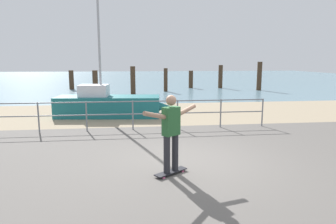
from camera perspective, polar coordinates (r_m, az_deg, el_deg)
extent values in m
cube|color=#605B56|center=(6.58, 5.67, -12.15)|extent=(24.00, 10.00, 0.04)
cube|color=tan|center=(14.23, -1.34, -0.18)|extent=(24.00, 6.00, 0.04)
cube|color=slate|center=(42.04, -5.11, 6.35)|extent=(72.00, 50.00, 0.04)
cylinder|color=slate|center=(11.17, -23.10, -0.96)|extent=(0.05, 0.05, 1.05)
cylinder|color=slate|center=(10.83, -15.03, -0.82)|extent=(0.05, 0.05, 1.05)
cylinder|color=slate|center=(10.72, -6.61, -0.66)|extent=(0.05, 0.05, 1.05)
cylinder|color=slate|center=(10.85, 1.79, -0.48)|extent=(0.05, 0.05, 1.05)
cylinder|color=slate|center=(11.19, 9.84, -0.30)|extent=(0.05, 0.05, 1.05)
cylinder|color=slate|center=(11.75, 17.26, -0.13)|extent=(0.05, 0.05, 1.05)
cylinder|color=slate|center=(10.65, -6.66, 1.96)|extent=(9.51, 0.04, 0.04)
cylinder|color=slate|center=(10.71, -6.62, -0.38)|extent=(9.51, 0.04, 0.04)
cube|color=#19666B|center=(13.43, -11.10, 1.00)|extent=(4.53, 1.87, 0.90)
cone|color=#19666B|center=(13.22, -1.68, 1.04)|extent=(1.18, 0.88, 0.77)
cylinder|color=#9EA0A5|center=(13.36, -12.78, 12.42)|extent=(0.10, 0.10, 4.46)
cube|color=silver|center=(13.47, -13.72, 3.93)|extent=(1.29, 1.02, 0.50)
cube|color=black|center=(6.66, 0.56, -11.14)|extent=(0.77, 0.63, 0.02)
cylinder|color=#E5598C|center=(6.91, 1.83, -10.73)|extent=(0.07, 0.06, 0.06)
cylinder|color=#E5598C|center=(6.81, 2.79, -11.07)|extent=(0.07, 0.06, 0.06)
cylinder|color=#E5598C|center=(6.56, -1.75, -11.88)|extent=(0.07, 0.06, 0.06)
cylinder|color=#E5598C|center=(6.45, -0.81, -12.27)|extent=(0.07, 0.06, 0.06)
cylinder|color=#26262B|center=(6.61, 1.34, -7.54)|extent=(0.14, 0.14, 0.80)
cylinder|color=#26262B|center=(6.45, -0.22, -7.97)|extent=(0.14, 0.14, 0.80)
cube|color=#26592D|center=(6.35, 0.58, -1.72)|extent=(0.41, 0.37, 0.60)
sphere|color=#9E755B|center=(6.28, 0.59, 2.21)|extent=(0.22, 0.22, 0.22)
cylinder|color=#9E755B|center=(6.63, 3.40, 0.31)|extent=(0.50, 0.39, 0.23)
cylinder|color=#9E755B|center=(6.03, -2.52, -0.62)|extent=(0.50, 0.39, 0.23)
cylinder|color=#422D1E|center=(26.78, -17.65, 5.74)|extent=(0.39, 0.39, 1.60)
cylinder|color=#422D1E|center=(21.23, -13.46, 5.23)|extent=(0.36, 0.36, 1.76)
cylinder|color=#422D1E|center=(21.99, -6.59, 5.90)|extent=(0.35, 0.35, 2.00)
cylinder|color=#422D1E|center=(23.74, -0.44, 6.02)|extent=(0.30, 0.30, 1.82)
cylinder|color=#422D1E|center=(26.87, 4.30, 6.11)|extent=(0.38, 0.38, 1.53)
cylinder|color=#422D1E|center=(27.06, 9.80, 6.54)|extent=(0.37, 0.37, 2.02)
cylinder|color=#422D1E|center=(25.77, 16.74, 6.44)|extent=(0.38, 0.38, 2.31)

